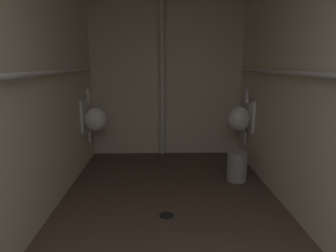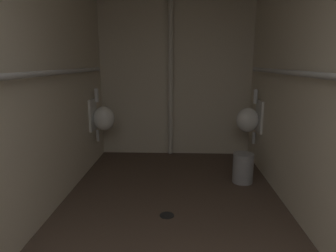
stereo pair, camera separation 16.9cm
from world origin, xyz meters
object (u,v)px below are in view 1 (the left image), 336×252
(urinal_left_mid, at_px, (94,118))
(standpipe_back_wall, at_px, (162,70))
(floor_drain, at_px, (167,215))
(waste_bin, at_px, (237,166))
(urinal_right_mid, at_px, (241,118))

(urinal_left_mid, distance_m, standpipe_back_wall, 1.24)
(standpipe_back_wall, xyz_separation_m, floor_drain, (0.03, -1.92, -1.32))
(waste_bin, bearing_deg, urinal_right_mid, 72.90)
(floor_drain, distance_m, waste_bin, 1.25)
(urinal_right_mid, xyz_separation_m, waste_bin, (-0.17, -0.55, -0.50))
(standpipe_back_wall, relative_size, floor_drain, 18.60)
(urinal_left_mid, bearing_deg, floor_drain, -56.07)
(urinal_right_mid, bearing_deg, urinal_left_mid, 178.81)
(urinal_right_mid, xyz_separation_m, standpipe_back_wall, (-1.09, 0.51, 0.64))
(urinal_left_mid, relative_size, waste_bin, 2.07)
(urinal_right_mid, height_order, waste_bin, urinal_right_mid)
(standpipe_back_wall, distance_m, floor_drain, 2.33)
(urinal_left_mid, bearing_deg, waste_bin, -17.68)
(waste_bin, bearing_deg, standpipe_back_wall, 130.84)
(urinal_left_mid, distance_m, urinal_right_mid, 2.04)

